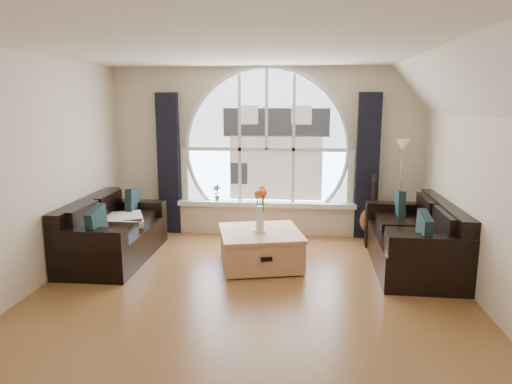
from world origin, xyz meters
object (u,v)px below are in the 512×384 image
object	(u,v)px
sofa_left	(114,231)
guitar	(372,207)
vase_flowers	(260,203)
sofa_right	(413,238)
floor_lamp	(400,192)
potted_plant	(217,193)
coffee_chest	(260,247)

from	to	relation	value
sofa_left	guitar	size ratio (longest dim) A/B	1.78
sofa_left	vase_flowers	bearing A→B (deg)	-3.39
sofa_left	sofa_right	distance (m)	4.04
floor_lamp	sofa_left	bearing A→B (deg)	-164.10
floor_lamp	potted_plant	bearing A→B (deg)	175.22
sofa_right	coffee_chest	size ratio (longest dim) A/B	1.89
potted_plant	guitar	bearing A→B (deg)	-2.89
floor_lamp	guitar	bearing A→B (deg)	163.49
coffee_chest	guitar	bearing A→B (deg)	26.21
vase_flowers	guitar	distance (m)	2.19
guitar	sofa_right	bearing A→B (deg)	-73.34
guitar	potted_plant	xyz separation A→B (m)	(-2.50, 0.13, 0.15)
sofa_left	potted_plant	world-z (taller)	sofa_left
guitar	potted_plant	size ratio (longest dim) A/B	4.00
coffee_chest	floor_lamp	xyz separation A→B (m)	(2.04, 1.25, 0.54)
sofa_left	potted_plant	bearing A→B (deg)	49.56
potted_plant	coffee_chest	bearing A→B (deg)	-60.30
sofa_right	potted_plant	bearing A→B (deg)	155.96
vase_flowers	floor_lamp	bearing A→B (deg)	32.10
sofa_left	floor_lamp	xyz separation A→B (m)	(4.08, 1.16, 0.40)
sofa_left	floor_lamp	world-z (taller)	floor_lamp
sofa_right	potted_plant	world-z (taller)	sofa_right
coffee_chest	guitar	world-z (taller)	guitar
sofa_right	potted_plant	distance (m)	3.17
sofa_right	floor_lamp	distance (m)	1.19
vase_flowers	sofa_left	bearing A→B (deg)	176.68
sofa_right	vase_flowers	size ratio (longest dim) A/B	2.82
sofa_left	guitar	xyz separation A→B (m)	(3.69, 1.28, 0.13)
sofa_right	coffee_chest	xyz separation A→B (m)	(-2.00, -0.12, -0.14)
coffee_chest	sofa_right	bearing A→B (deg)	-9.91
guitar	vase_flowers	bearing A→B (deg)	-139.05
floor_lamp	potted_plant	size ratio (longest dim) A/B	6.04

